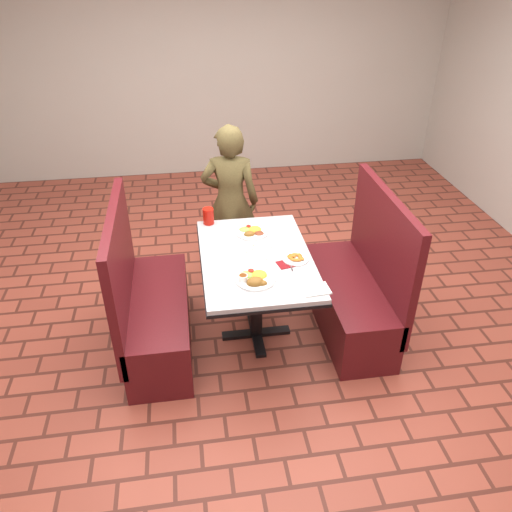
% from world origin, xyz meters
% --- Properties ---
extents(room, '(7.00, 7.04, 2.82)m').
position_xyz_m(room, '(0.00, 0.00, 1.91)').
color(room, '#9C4433').
rests_on(room, ground).
extents(dining_table, '(0.81, 1.21, 0.75)m').
position_xyz_m(dining_table, '(0.00, 0.00, 0.65)').
color(dining_table, '#B7B9BC').
rests_on(dining_table, ground).
extents(booth_bench_left, '(0.47, 1.20, 1.17)m').
position_xyz_m(booth_bench_left, '(-0.80, 0.00, 0.33)').
color(booth_bench_left, '#561318').
rests_on(booth_bench_left, ground).
extents(booth_bench_right, '(0.47, 1.20, 1.17)m').
position_xyz_m(booth_bench_right, '(0.80, 0.00, 0.33)').
color(booth_bench_right, '#561318').
rests_on(booth_bench_right, ground).
extents(diner_person, '(0.57, 0.43, 1.42)m').
position_xyz_m(diner_person, '(-0.08, 1.00, 0.71)').
color(diner_person, brown).
rests_on(diner_person, ground).
extents(near_dinner_plate, '(0.27, 0.27, 0.08)m').
position_xyz_m(near_dinner_plate, '(-0.06, -0.31, 0.78)').
color(near_dinner_plate, white).
rests_on(near_dinner_plate, dining_table).
extents(far_dinner_plate, '(0.25, 0.25, 0.06)m').
position_xyz_m(far_dinner_plate, '(0.02, 0.34, 0.77)').
color(far_dinner_plate, white).
rests_on(far_dinner_plate, dining_table).
extents(plantain_plate, '(0.19, 0.19, 0.03)m').
position_xyz_m(plantain_plate, '(0.27, -0.09, 0.76)').
color(plantain_plate, white).
rests_on(plantain_plate, dining_table).
extents(maroon_napkin, '(0.13, 0.13, 0.00)m').
position_xyz_m(maroon_napkin, '(0.19, -0.14, 0.75)').
color(maroon_napkin, maroon).
rests_on(maroon_napkin, dining_table).
extents(spoon_utensil, '(0.01, 0.12, 0.00)m').
position_xyz_m(spoon_utensil, '(0.22, -0.18, 0.75)').
color(spoon_utensil, silver).
rests_on(spoon_utensil, dining_table).
extents(red_tumbler, '(0.09, 0.09, 0.13)m').
position_xyz_m(red_tumbler, '(-0.31, 0.55, 0.82)').
color(red_tumbler, '#B5150C').
rests_on(red_tumbler, dining_table).
extents(paper_napkin, '(0.19, 0.15, 0.01)m').
position_xyz_m(paper_napkin, '(0.33, -0.48, 0.76)').
color(paper_napkin, white).
rests_on(paper_napkin, dining_table).
extents(knife_utensil, '(0.01, 0.16, 0.00)m').
position_xyz_m(knife_utensil, '(-0.06, -0.32, 0.76)').
color(knife_utensil, silver).
rests_on(knife_utensil, dining_table).
extents(fork_utensil, '(0.05, 0.14, 0.00)m').
position_xyz_m(fork_utensil, '(-0.11, -0.36, 0.76)').
color(fork_utensil, silver).
rests_on(fork_utensil, dining_table).
extents(lettuce_shreds, '(0.28, 0.32, 0.00)m').
position_xyz_m(lettuce_shreds, '(0.04, 0.06, 0.75)').
color(lettuce_shreds, '#8FCC51').
rests_on(lettuce_shreds, dining_table).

